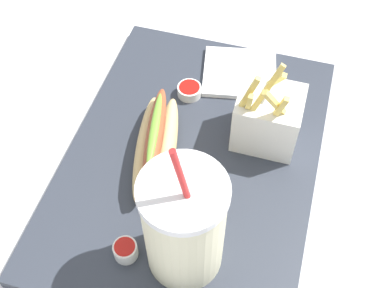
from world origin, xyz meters
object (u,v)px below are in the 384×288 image
at_px(fries_basket, 268,118).
at_px(hot_dog_1, 156,144).
at_px(ketchup_cup_1, 189,90).
at_px(ketchup_cup_2, 125,250).
at_px(soda_cup, 184,226).
at_px(napkin_stack, 240,73).

distance_m(fries_basket, hot_dog_1, 0.16).
bearing_deg(ketchup_cup_1, fries_basket, 68.85).
distance_m(fries_basket, ketchup_cup_2, 0.27).
relative_size(hot_dog_1, ketchup_cup_2, 6.25).
relative_size(soda_cup, napkin_stack, 1.99).
xyz_separation_m(ketchup_cup_1, ketchup_cup_2, (0.28, -0.00, 0.00)).
bearing_deg(soda_cup, ketchup_cup_1, -165.00).
bearing_deg(ketchup_cup_2, hot_dog_1, -175.88).
bearing_deg(soda_cup, napkin_stack, -179.36).
relative_size(soda_cup, fries_basket, 1.52).
relative_size(fries_basket, ketchup_cup_2, 5.01).
relative_size(fries_basket, napkin_stack, 1.31).
distance_m(hot_dog_1, ketchup_cup_1, 0.13).
xyz_separation_m(ketchup_cup_1, napkin_stack, (-0.06, 0.07, -0.01)).
distance_m(ketchup_cup_2, napkin_stack, 0.35).
bearing_deg(ketchup_cup_2, soda_cup, 104.40).
height_order(fries_basket, napkin_stack, fries_basket).
bearing_deg(napkin_stack, soda_cup, 0.64).
distance_m(soda_cup, fries_basket, 0.22).
height_order(fries_basket, ketchup_cup_2, fries_basket).
bearing_deg(napkin_stack, ketchup_cup_1, -46.18).
height_order(soda_cup, fries_basket, soda_cup).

